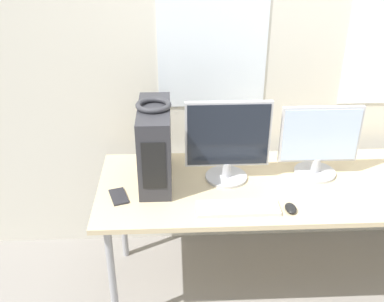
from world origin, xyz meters
TOP-DOWN VIEW (x-y plane):
  - wall_back at (0.00, 0.88)m, footprint 8.00×0.07m
  - desk at (0.00, 0.37)m, footprint 2.40×0.75m
  - pc_tower at (-0.88, 0.45)m, footprint 0.17×0.46m
  - headphones at (-0.88, 0.45)m, footprint 0.19×0.19m
  - monitor_main at (-0.49, 0.44)m, footprint 0.46×0.23m
  - monitor_right_near at (0.02, 0.47)m, footprint 0.44×0.23m
  - keyboard at (-0.47, 0.13)m, footprint 0.41×0.13m
  - mouse at (-0.21, 0.12)m, footprint 0.06×0.09m
  - cell_phone at (-1.08, 0.28)m, footprint 0.12×0.17m

SIDE VIEW (x-z plane):
  - desk at x=0.00m, z-range 0.32..1.05m
  - cell_phone at x=-1.08m, z-range 0.73..0.74m
  - keyboard at x=-0.47m, z-range 0.73..0.75m
  - mouse at x=-0.21m, z-range 0.73..0.75m
  - monitor_right_near at x=0.02m, z-range 0.73..1.14m
  - pc_tower at x=-0.88m, z-range 0.73..1.16m
  - monitor_main at x=-0.49m, z-range 0.73..1.19m
  - headphones at x=-0.88m, z-range 1.16..1.19m
  - wall_back at x=0.00m, z-range 0.00..2.70m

